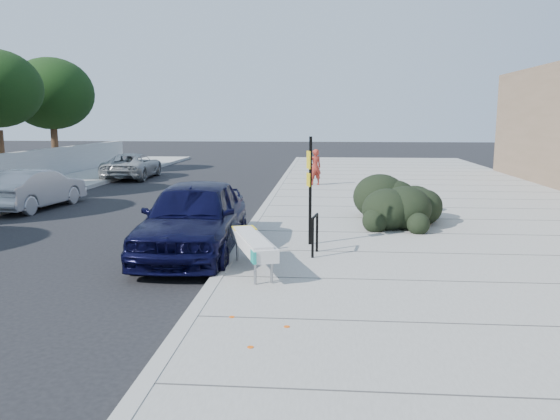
{
  "coord_description": "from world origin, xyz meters",
  "views": [
    {
      "loc": [
        1.87,
        -9.26,
        2.92
      ],
      "look_at": [
        0.95,
        2.11,
        1.0
      ],
      "focal_mm": 35.0,
      "sensor_mm": 36.0,
      "label": 1
    }
  ],
  "objects_px": {
    "bike_rack": "(315,231)",
    "suv_silver": "(132,166)",
    "sign_post": "(310,183)",
    "bench": "(253,244)",
    "pedestrian": "(315,167)",
    "wagon_silver": "(35,189)",
    "sedan_navy": "(194,218)"
  },
  "relations": [
    {
      "from": "bike_rack",
      "to": "suv_silver",
      "type": "distance_m",
      "value": 17.69
    },
    {
      "from": "sign_post",
      "to": "bench",
      "type": "bearing_deg",
      "value": -129.26
    },
    {
      "from": "bench",
      "to": "bike_rack",
      "type": "relative_size",
      "value": 2.63
    },
    {
      "from": "bench",
      "to": "pedestrian",
      "type": "relative_size",
      "value": 1.46
    },
    {
      "from": "bike_rack",
      "to": "wagon_silver",
      "type": "relative_size",
      "value": 0.21
    },
    {
      "from": "wagon_silver",
      "to": "suv_silver",
      "type": "bearing_deg",
      "value": -83.88
    },
    {
      "from": "sign_post",
      "to": "pedestrian",
      "type": "relative_size",
      "value": 1.59
    },
    {
      "from": "bike_rack",
      "to": "pedestrian",
      "type": "relative_size",
      "value": 0.55
    },
    {
      "from": "bike_rack",
      "to": "sedan_navy",
      "type": "relative_size",
      "value": 0.17
    },
    {
      "from": "suv_silver",
      "to": "pedestrian",
      "type": "distance_m",
      "value": 9.56
    },
    {
      "from": "sign_post",
      "to": "suv_silver",
      "type": "height_order",
      "value": "sign_post"
    },
    {
      "from": "bike_rack",
      "to": "wagon_silver",
      "type": "xyz_separation_m",
      "value": [
        -9.2,
        5.97,
        0.0
      ]
    },
    {
      "from": "sign_post",
      "to": "sedan_navy",
      "type": "relative_size",
      "value": 0.5
    },
    {
      "from": "bench",
      "to": "wagon_silver",
      "type": "xyz_separation_m",
      "value": [
        -8.1,
        7.29,
        -0.01
      ]
    },
    {
      "from": "wagon_silver",
      "to": "suv_silver",
      "type": "xyz_separation_m",
      "value": [
        0.0,
        9.13,
        -0.03
      ]
    },
    {
      "from": "bench",
      "to": "wagon_silver",
      "type": "relative_size",
      "value": 0.55
    },
    {
      "from": "sign_post",
      "to": "pedestrian",
      "type": "xyz_separation_m",
      "value": [
        -0.06,
        10.98,
        -0.61
      ]
    },
    {
      "from": "bench",
      "to": "suv_silver",
      "type": "xyz_separation_m",
      "value": [
        -8.1,
        16.43,
        -0.04
      ]
    },
    {
      "from": "sedan_navy",
      "to": "suv_silver",
      "type": "relative_size",
      "value": 1.07
    },
    {
      "from": "bike_rack",
      "to": "suv_silver",
      "type": "xyz_separation_m",
      "value": [
        -9.2,
        15.11,
        -0.03
      ]
    },
    {
      "from": "suv_silver",
      "to": "pedestrian",
      "type": "relative_size",
      "value": 2.97
    },
    {
      "from": "suv_silver",
      "to": "pedestrian",
      "type": "xyz_separation_m",
      "value": [
        9.0,
        -3.2,
        0.28
      ]
    },
    {
      "from": "pedestrian",
      "to": "bike_rack",
      "type": "bearing_deg",
      "value": 66.08
    },
    {
      "from": "bike_rack",
      "to": "sedan_navy",
      "type": "height_order",
      "value": "sedan_navy"
    },
    {
      "from": "wagon_silver",
      "to": "pedestrian",
      "type": "height_order",
      "value": "pedestrian"
    },
    {
      "from": "sedan_navy",
      "to": "suv_silver",
      "type": "height_order",
      "value": "sedan_navy"
    },
    {
      "from": "bench",
      "to": "sedan_navy",
      "type": "relative_size",
      "value": 0.46
    },
    {
      "from": "pedestrian",
      "to": "wagon_silver",
      "type": "bearing_deg",
      "value": 8.5
    },
    {
      "from": "sedan_navy",
      "to": "sign_post",
      "type": "bearing_deg",
      "value": 10.8
    },
    {
      "from": "sign_post",
      "to": "suv_silver",
      "type": "xyz_separation_m",
      "value": [
        -9.06,
        14.18,
        -0.89
      ]
    },
    {
      "from": "sedan_navy",
      "to": "suv_silver",
      "type": "distance_m",
      "value": 16.12
    },
    {
      "from": "bench",
      "to": "suv_silver",
      "type": "distance_m",
      "value": 18.31
    }
  ]
}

